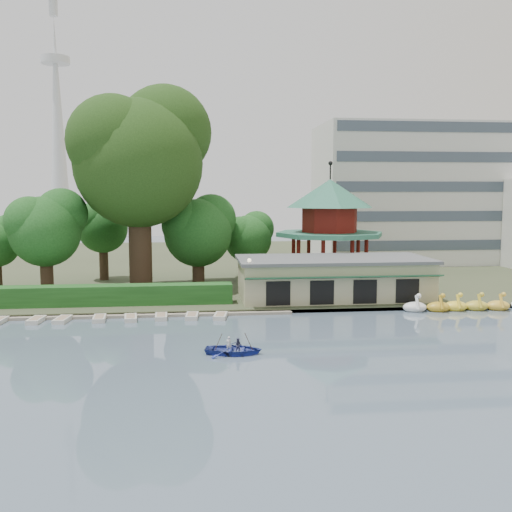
{
  "coord_description": "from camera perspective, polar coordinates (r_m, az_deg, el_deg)",
  "views": [
    {
      "loc": [
        -3.44,
        -31.82,
        10.57
      ],
      "look_at": [
        2.0,
        18.0,
        5.0
      ],
      "focal_mm": 40.0,
      "sensor_mm": 36.0,
      "label": 1
    }
  ],
  "objects": [
    {
      "name": "big_tree",
      "position": [
        60.41,
        -11.51,
        10.08
      ],
      "size": [
        14.44,
        13.45,
        21.46
      ],
      "color": "#3A281C",
      "rests_on": "shore"
    },
    {
      "name": "moored_rowboats",
      "position": [
        49.86,
        -18.48,
        -6.02
      ],
      "size": [
        26.64,
        2.72,
        0.36
      ],
      "color": "beige",
      "rests_on": "ground"
    },
    {
      "name": "dock",
      "position": [
        50.85,
        -15.86,
        -5.76
      ],
      "size": [
        34.0,
        1.6,
        0.24
      ],
      "primitive_type": "cube",
      "color": "gray",
      "rests_on": "ground"
    },
    {
      "name": "broadcast_tower",
      "position": [
        177.65,
        -19.27,
        13.56
      ],
      "size": [
        8.0,
        8.0,
        96.0
      ],
      "color": "silver",
      "rests_on": "ground"
    },
    {
      "name": "office_building",
      "position": [
        88.53,
        17.93,
        5.49
      ],
      "size": [
        38.0,
        18.0,
        20.0
      ],
      "color": "silver",
      "rests_on": "shore"
    },
    {
      "name": "hedge",
      "position": [
        54.38,
        -18.45,
        -3.8
      ],
      "size": [
        30.0,
        2.0,
        1.8
      ],
      "primitive_type": "cube",
      "color": "#215920",
      "rests_on": "shore"
    },
    {
      "name": "rowboat_with_passengers",
      "position": [
        38.01,
        -2.25,
        -8.96
      ],
      "size": [
        5.87,
        4.67,
        2.01
      ],
      "color": "#2A3993",
      "rests_on": "ground"
    },
    {
      "name": "embankment",
      "position": [
        50.33,
        -2.19,
        -5.61
      ],
      "size": [
        220.0,
        0.6,
        0.3
      ],
      "primitive_type": "cube",
      "color": "gray",
      "rests_on": "ground"
    },
    {
      "name": "swan_boats",
      "position": [
        56.19,
        22.39,
        -4.57
      ],
      "size": [
        16.14,
        2.15,
        1.92
      ],
      "color": "white",
      "rests_on": "ground"
    },
    {
      "name": "lamp_post",
      "position": [
        51.57,
        -0.67,
        -1.72
      ],
      "size": [
        0.36,
        0.36,
        4.28
      ],
      "color": "black",
      "rests_on": "shore"
    },
    {
      "name": "boathouse",
      "position": [
        56.05,
        7.72,
        -2.13
      ],
      "size": [
        18.6,
        9.39,
        3.9
      ],
      "color": "tan",
      "rests_on": "shore"
    },
    {
      "name": "shore",
      "position": [
        84.53,
        -3.85,
        -0.72
      ],
      "size": [
        220.0,
        70.0,
        0.4
      ],
      "primitive_type": "cube",
      "color": "#424930",
      "rests_on": "ground"
    },
    {
      "name": "ground_plane",
      "position": [
        33.71,
        -0.06,
        -11.93
      ],
      "size": [
        220.0,
        220.0,
        0.0
      ],
      "primitive_type": "plane",
      "color": "slate",
      "rests_on": "ground"
    },
    {
      "name": "small_trees",
      "position": [
        63.54,
        -13.76,
        2.5
      ],
      "size": [
        39.08,
        16.49,
        10.64
      ],
      "color": "#3A281C",
      "rests_on": "shore"
    },
    {
      "name": "pavilion",
      "position": [
        65.74,
        7.38,
        3.6
      ],
      "size": [
        12.4,
        12.4,
        13.5
      ],
      "color": "tan",
      "rests_on": "shore"
    }
  ]
}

